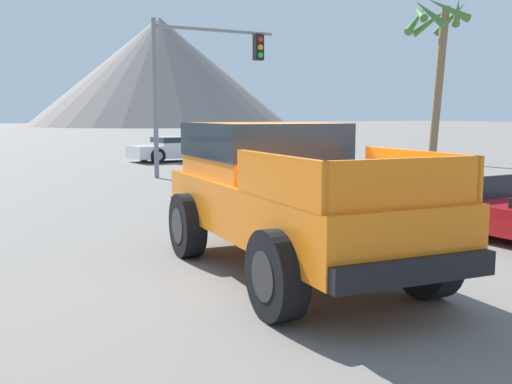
{
  "coord_description": "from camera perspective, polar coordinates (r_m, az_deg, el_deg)",
  "views": [
    {
      "loc": [
        -4.14,
        -6.45,
        2.11
      ],
      "look_at": [
        -0.0,
        1.16,
        1.0
      ],
      "focal_mm": 42.0,
      "sensor_mm": 36.0,
      "label": 1
    }
  ],
  "objects": [
    {
      "name": "ground_plane",
      "position": [
        7.95,
        4.05,
        -8.07
      ],
      "size": [
        320.0,
        320.0,
        0.0
      ],
      "primitive_type": "plane",
      "color": "slate"
    },
    {
      "name": "orange_pickup_truck",
      "position": [
        8.16,
        2.4,
        0.46
      ],
      "size": [
        2.58,
        5.35,
        2.0
      ],
      "rotation": [
        0.0,
        0.0,
        -0.08
      ],
      "color": "orange",
      "rests_on": "ground_plane"
    },
    {
      "name": "parked_car_blue",
      "position": [
        34.37,
        -2.39,
        4.79
      ],
      "size": [
        4.73,
        3.39,
        1.14
      ],
      "rotation": [
        0.0,
        0.0,
        4.29
      ],
      "color": "#334C9E",
      "rests_on": "ground_plane"
    },
    {
      "name": "traffic_light_main",
      "position": [
        21.14,
        -4.92,
        11.75
      ],
      "size": [
        4.53,
        0.38,
        5.27
      ],
      "color": "slate",
      "rests_on": "ground_plane"
    },
    {
      "name": "parked_car_white",
      "position": [
        27.88,
        -7.46,
        4.15
      ],
      "size": [
        4.52,
        2.09,
        1.14
      ],
      "rotation": [
        0.0,
        0.0,
        4.77
      ],
      "color": "white",
      "rests_on": "ground_plane"
    },
    {
      "name": "palm_tree_tall",
      "position": [
        28.07,
        16.88,
        13.73
      ],
      "size": [
        2.81,
        2.99,
        7.15
      ],
      "color": "brown",
      "rests_on": "ground_plane"
    }
  ]
}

